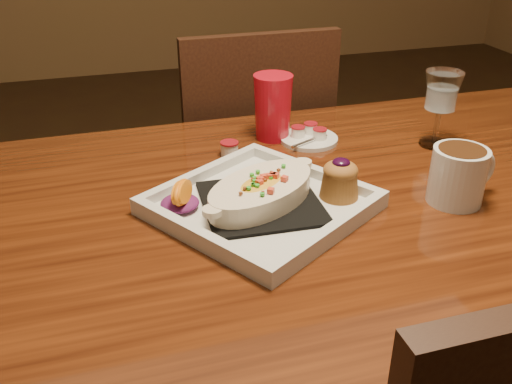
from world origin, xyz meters
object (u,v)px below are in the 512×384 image
object	(u,v)px
coffee_mug	(459,173)
red_tumbler	(273,107)
chair_far	(249,172)
table	(343,246)
plate	(267,196)
goblet	(442,95)
saucer	(309,137)

from	to	relation	value
coffee_mug	red_tumbler	size ratio (longest dim) A/B	0.95
chair_far	table	bearing A→B (deg)	90.00
coffee_mug	red_tumbler	world-z (taller)	red_tumbler
red_tumbler	coffee_mug	bearing A→B (deg)	-58.89
chair_far	red_tumbler	size ratio (longest dim) A/B	6.63
plate	red_tumbler	world-z (taller)	red_tumbler
table	red_tumbler	distance (m)	0.35
goblet	saucer	distance (m)	0.28
chair_far	goblet	world-z (taller)	chair_far
table	chair_far	xyz separation A→B (m)	(-0.00, 0.63, -0.15)
table	coffee_mug	world-z (taller)	coffee_mug
chair_far	goblet	size ratio (longest dim) A/B	5.84
table	chair_far	world-z (taller)	chair_far
chair_far	plate	size ratio (longest dim) A/B	2.18
chair_far	plate	world-z (taller)	chair_far
saucer	goblet	bearing A→B (deg)	-21.11
red_tumbler	saucer	bearing A→B (deg)	-30.23
chair_far	coffee_mug	distance (m)	0.77
plate	coffee_mug	size ratio (longest dim) A/B	3.21
table	chair_far	distance (m)	0.65
goblet	table	bearing A→B (deg)	-148.94
plate	coffee_mug	distance (m)	0.33
table	coffee_mug	xyz separation A→B (m)	(0.18, -0.06, 0.15)
goblet	red_tumbler	bearing A→B (deg)	156.78
coffee_mug	red_tumbler	distance (m)	0.42
chair_far	coffee_mug	size ratio (longest dim) A/B	7.01
saucer	red_tumbler	xyz separation A→B (m)	(-0.07, 0.04, 0.06)
table	red_tumbler	bearing A→B (deg)	96.97
table	saucer	distance (m)	0.29
table	plate	world-z (taller)	plate
coffee_mug	goblet	size ratio (longest dim) A/B	0.83
chair_far	coffee_mug	world-z (taller)	chair_far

